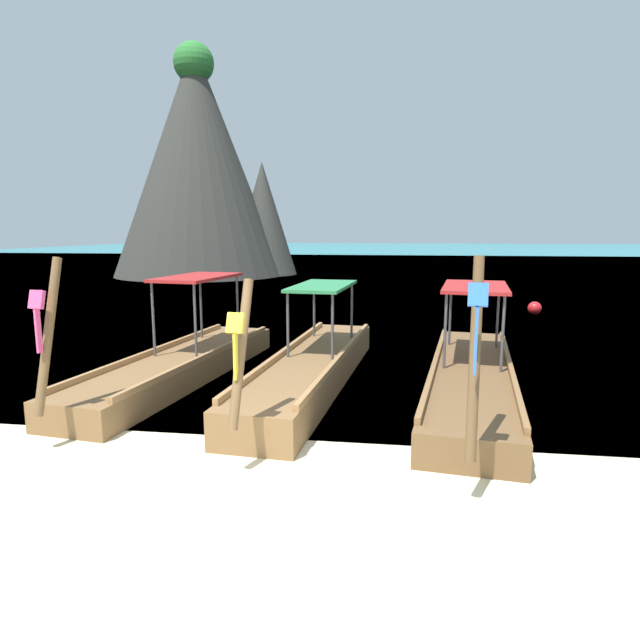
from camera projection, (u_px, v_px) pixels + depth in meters
ground at (263, 520)px, 5.38m from camera, size 120.00×120.00×0.00m
sea_water at (386, 254)px, 66.05m from camera, size 120.00×120.00×0.00m
longtail_boat_pink_ribbon at (180, 363)px, 10.43m from camera, size 2.10×6.84×2.51m
longtail_boat_yellow_ribbon at (312, 367)px, 10.07m from camera, size 1.80×7.35×2.28m
longtail_boat_blue_ribbon at (471, 376)px, 9.55m from camera, size 2.29×7.61×2.58m
karst_rock at (202, 166)px, 34.19m from camera, size 11.54×10.84×14.32m
mooring_buoy_near at (535, 308)px, 18.46m from camera, size 0.45×0.45×0.45m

